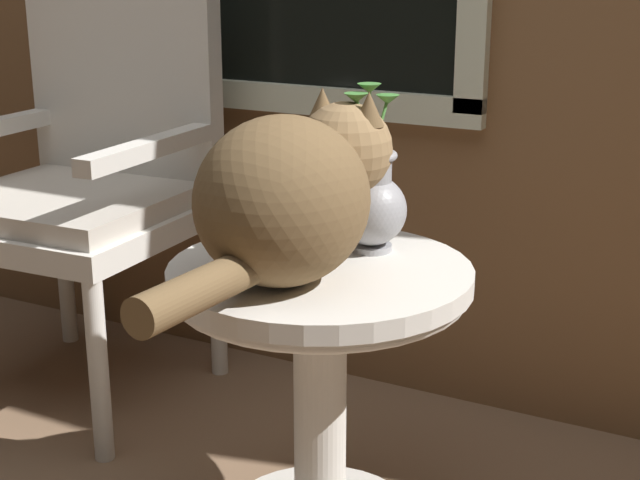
{
  "coord_description": "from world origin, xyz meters",
  "views": [
    {
      "loc": [
        0.85,
        -1.34,
        1.09
      ],
      "look_at": [
        0.11,
        0.07,
        0.6
      ],
      "focal_mm": 52.57,
      "sensor_mm": 36.0,
      "label": 1
    }
  ],
  "objects": [
    {
      "name": "wicker_chair",
      "position": [
        -0.71,
        0.41,
        0.56
      ],
      "size": [
        0.57,
        0.56,
        1.01
      ],
      "color": "silver",
      "rests_on": "ground_plane"
    },
    {
      "name": "pewter_vase_with_ivy",
      "position": [
        0.15,
        0.2,
        0.65
      ],
      "size": [
        0.13,
        0.13,
        0.31
      ],
      "color": "#99999E",
      "rests_on": "wicker_side_table"
    },
    {
      "name": "wicker_side_table",
      "position": [
        0.11,
        0.07,
        0.39
      ],
      "size": [
        0.55,
        0.55,
        0.55
      ],
      "color": "silver",
      "rests_on": "ground_plane"
    },
    {
      "name": "cat",
      "position": [
        0.1,
        -0.0,
        0.7
      ],
      "size": [
        0.31,
        0.66,
        0.3
      ],
      "color": "brown",
      "rests_on": "wicker_side_table"
    }
  ]
}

